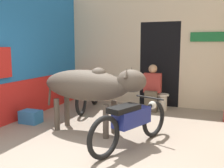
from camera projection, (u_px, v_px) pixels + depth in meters
The scene contains 9 objects.
ground_plane at pixel (82, 161), 3.91m from camera, with size 30.00×30.00×0.00m, color gray.
wall_left_shopfront at pixel (30, 52), 6.41m from camera, with size 0.25×4.00×3.22m.
wall_back_with_doorway at pixel (155, 55), 7.58m from camera, with size 4.76×0.94×3.22m.
cow at pixel (90, 86), 5.07m from camera, with size 2.19×0.76×1.33m.
motorcycle_near at pixel (132, 121), 4.40m from camera, with size 0.86×1.91×0.79m.
motorcycle_far at pixel (89, 93), 6.96m from camera, with size 0.58×1.92×0.81m.
shopkeeper_seated at pixel (152, 87), 6.81m from camera, with size 0.45×0.34×1.21m.
plastic_stool at pixel (162, 102), 6.90m from camera, with size 0.34×0.34×0.43m.
crate at pixel (31, 117), 5.80m from camera, with size 0.44×0.32×0.28m.
Camera 1 is at (1.79, -3.27, 1.72)m, focal length 42.00 mm.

